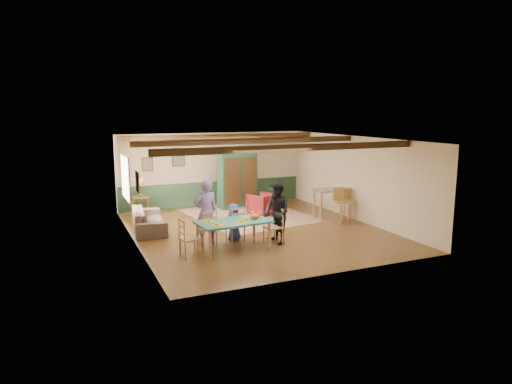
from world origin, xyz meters
name	(u,v)px	position (x,y,z in m)	size (l,w,h in m)	color
floor	(256,230)	(0.00, 0.00, 0.00)	(8.00, 8.00, 0.00)	#4C2F15
wall_back	(213,169)	(0.00, 4.00, 1.35)	(7.00, 0.02, 2.70)	beige
wall_left	(133,194)	(-3.50, 0.00, 1.35)	(0.02, 8.00, 2.70)	beige
wall_right	(356,178)	(3.50, 0.00, 1.35)	(0.02, 8.00, 2.70)	beige
ceiling	(256,139)	(0.00, 0.00, 2.70)	(7.00, 8.00, 0.02)	white
wainscot_back	(214,193)	(0.00, 3.98, 0.45)	(6.95, 0.03, 0.90)	#1F3924
ceiling_beam_front	(294,148)	(0.00, -2.30, 2.61)	(6.95, 0.16, 0.16)	black
ceiling_beam_mid	(251,141)	(0.00, 0.40, 2.61)	(6.95, 0.16, 0.16)	black
ceiling_beam_back	(222,137)	(0.00, 3.00, 2.61)	(6.95, 0.16, 0.16)	black
window_left	(125,178)	(-3.47, 1.70, 1.55)	(0.06, 1.60, 1.30)	white
picture_left_wall	(138,182)	(-3.47, -0.60, 1.75)	(0.04, 0.42, 0.52)	#7C705A
picture_back_a	(179,159)	(-1.30, 3.97, 1.80)	(0.45, 0.04, 0.55)	#7C705A
picture_back_b	(148,164)	(-2.40, 3.97, 1.65)	(0.38, 0.04, 0.48)	#7C705A
dining_table	(233,236)	(-1.31, -1.56, 0.38)	(1.82, 1.01, 0.76)	#206560
dining_chair_far_left	(207,227)	(-1.78, -0.87, 0.48)	(0.43, 0.45, 0.96)	#A47C52
dining_chair_far_right	(235,224)	(-0.97, -0.80, 0.48)	(0.43, 0.45, 0.96)	#A47C52
dining_chair_end_left	(190,238)	(-2.47, -1.67, 0.48)	(0.43, 0.45, 0.96)	#A47C52
dining_chair_end_right	(273,226)	(-0.15, -1.46, 0.48)	(0.43, 0.45, 0.96)	#A47C52
person_man	(206,212)	(-1.78, -0.79, 0.87)	(0.64, 0.42, 1.75)	#7E60A4
person_woman	(277,213)	(-0.05, -1.45, 0.83)	(0.81, 0.63, 1.67)	black
person_child	(234,222)	(-0.98, -0.72, 0.51)	(0.50, 0.32, 1.02)	#293EA6
cat	(255,216)	(-0.75, -1.62, 0.85)	(0.36, 0.14, 0.18)	orange
place_setting_near_left	(217,224)	(-1.84, -1.87, 0.81)	(0.40, 0.30, 0.11)	yellow
place_setting_near_center	(241,221)	(-1.19, -1.81, 0.81)	(0.40, 0.30, 0.11)	yellow
place_setting_far_left	(209,219)	(-1.89, -1.36, 0.81)	(0.40, 0.30, 0.11)	yellow
place_setting_far_right	(248,215)	(-0.78, -1.26, 0.81)	(0.40, 0.30, 0.11)	yellow
area_rug	(248,215)	(0.55, 1.92, 0.01)	(3.51, 4.16, 0.01)	beige
armoire	(237,179)	(0.65, 3.22, 1.07)	(1.52, 0.61, 2.14)	#163928
armchair	(262,204)	(1.01, 1.84, 0.37)	(0.78, 0.80, 0.73)	#4E0F15
sofa	(149,220)	(-2.91, 1.26, 0.32)	(2.20, 0.86, 0.64)	#3B2E25
end_table	(141,206)	(-2.81, 3.30, 0.33)	(0.54, 0.54, 0.66)	black
table_lamp	(140,187)	(-2.81, 3.30, 0.96)	(0.34, 0.34, 0.61)	tan
counter_table	(332,204)	(2.87, 0.40, 0.49)	(1.17, 0.68, 0.98)	#9E967B
bar_stool_left	(341,206)	(2.73, -0.33, 0.56)	(0.40, 0.44, 1.12)	tan
bar_stool_right	(350,205)	(3.27, -0.06, 0.52)	(0.37, 0.40, 1.03)	tan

